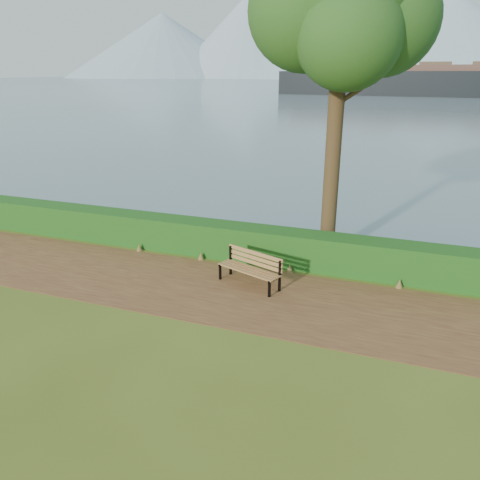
% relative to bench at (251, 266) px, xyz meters
% --- Properties ---
extents(ground, '(140.00, 140.00, 0.00)m').
position_rel_bench_xyz_m(ground, '(-0.84, -0.96, -0.51)').
color(ground, '#4C5919').
rests_on(ground, ground).
extents(path, '(40.00, 3.40, 0.01)m').
position_rel_bench_xyz_m(path, '(-0.84, -0.66, -0.50)').
color(path, '#572D1D').
rests_on(path, ground).
extents(hedge, '(32.00, 0.85, 1.00)m').
position_rel_bench_xyz_m(hedge, '(-0.84, 1.64, -0.01)').
color(hedge, '#174914').
rests_on(hedge, ground).
extents(water, '(700.00, 510.00, 0.00)m').
position_rel_bench_xyz_m(water, '(-0.84, 259.04, -0.50)').
color(water, slate).
rests_on(water, ground).
extents(mountains, '(585.00, 190.00, 70.00)m').
position_rel_bench_xyz_m(mountains, '(-10.01, 405.09, 27.19)').
color(mountains, '#859CB1').
rests_on(mountains, ground).
extents(bench, '(1.81, 1.07, 0.88)m').
position_rel_bench_xyz_m(bench, '(0.00, 0.00, 0.00)').
color(bench, black).
rests_on(bench, ground).
extents(tree, '(4.77, 3.92, 9.30)m').
position_rel_bench_xyz_m(tree, '(1.50, 2.52, 6.41)').
color(tree, '#392717').
rests_on(tree, ground).
extents(cargo_ship, '(75.76, 16.95, 22.81)m').
position_rel_bench_xyz_m(cargo_ship, '(11.57, 109.01, 2.89)').
color(cargo_ship, black).
rests_on(cargo_ship, ground).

